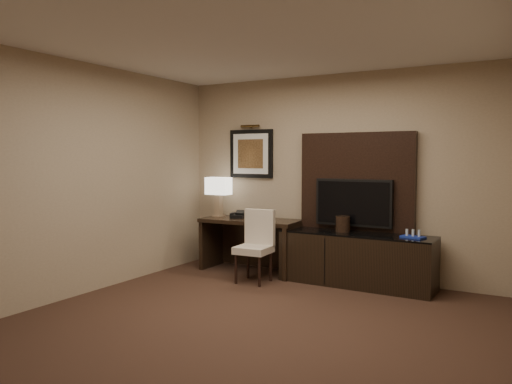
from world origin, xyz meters
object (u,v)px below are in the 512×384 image
Objects in this scene: table_lamp at (219,195)px; minibar_tray at (413,234)px; credenza at (356,259)px; desk_chair at (253,249)px; ice_bucket at (343,224)px; tv at (354,203)px; desk_phone at (237,215)px; desk at (251,245)px.

minibar_tray is at bearing -1.27° from table_lamp.
desk_chair reaches higher than credenza.
table_lamp is at bearing 179.57° from ice_bucket.
tv is at bearing 120.29° from credenza.
minibar_tray is (0.88, -0.05, -0.05)m from ice_bucket.
minibar_tray is at bearing -14.29° from tv.
tv is 5.39× the size of desk_phone.
desk_phone is (-0.56, 0.51, 0.35)m from desk_chair.
tv reaches higher than desk.
credenza is 0.47m from ice_bucket.
desk_phone is at bearing -178.87° from ice_bucket.
ice_bucket is at bearing -0.43° from table_lamp.
desk is 5.24× the size of minibar_tray.
desk is at bearing -4.98° from table_lamp.
table_lamp is at bearing -175.96° from tv.
tv is at bearing -9.75° from desk_phone.
desk is at bearing 120.81° from desk_chair.
desk is at bearing -17.36° from desk_phone.
tv is at bearing 60.63° from ice_bucket.
tv is 1.62× the size of table_lamp.
tv is 1.41m from desk_chair.
desk_chair is at bearing -165.23° from minibar_tray.
table_lamp is at bearing 178.73° from minibar_tray.
desk_chair reaches higher than desk_phone.
desk_phone is at bearing 134.49° from desk_chair.
tv is at bearing 4.04° from table_lamp.
table_lamp is (-1.99, -0.14, 0.03)m from tv.
ice_bucket is at bearing -119.37° from tv.
desk_chair reaches higher than desk.
minibar_tray is at bearing -3.12° from desk.
ice_bucket reaches higher than desk.
table_lamp reaches higher than credenza.
desk_chair is at bearing -155.95° from credenza.
desk is 6.92× the size of ice_bucket.
desk is 1.39m from ice_bucket.
ice_bucket reaches higher than credenza.
table_lamp is 3.32× the size of desk_phone.
minibar_tray is at bearing -16.58° from desk_phone.
credenza is 0.72m from tv.
minibar_tray is (2.44, -0.02, -0.08)m from desk_phone.
desk_chair is 1.18m from ice_bucket.
desk_phone is at bearing -7.35° from table_lamp.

